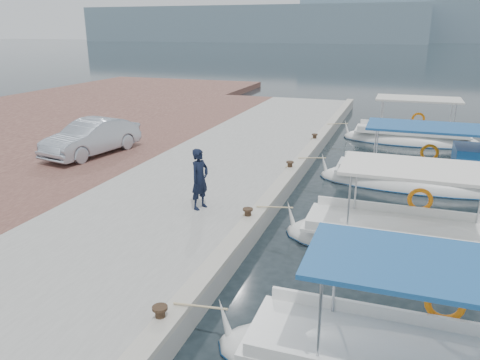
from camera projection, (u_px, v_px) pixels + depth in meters
name	position (u px, v px, depth m)	size (l,w,h in m)	color
ground	(242.00, 262.00, 11.55)	(400.00, 400.00, 0.00)	black
concrete_quay	(208.00, 181.00, 16.90)	(6.00, 40.00, 0.50)	gray
quay_curb	(283.00, 181.00, 15.94)	(0.44, 40.00, 0.12)	#A8A495
cobblestone_strip	(92.00, 168.00, 18.46)	(4.00, 40.00, 0.50)	brown
fishing_caique_c	(405.00, 244.00, 12.28)	(6.40, 2.38, 2.83)	white
fishing_caique_d	(422.00, 181.00, 17.10)	(7.29, 2.38, 2.83)	white
fishing_caique_e	(410.00, 139.00, 23.75)	(6.70, 2.40, 2.83)	white
mooring_bollards	(248.00, 213.00, 12.80)	(0.28, 20.28, 0.33)	black
fisherman	(200.00, 179.00, 13.41)	(0.65, 0.43, 1.78)	black
parked_car	(92.00, 137.00, 19.29)	(1.53, 4.39, 1.45)	#A1ABB9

